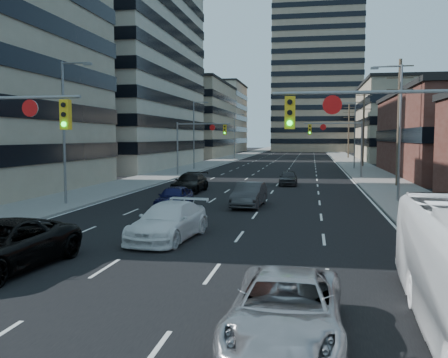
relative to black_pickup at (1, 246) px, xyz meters
name	(u,v)px	position (x,y,z in m)	size (l,w,h in m)	color
ground	(69,349)	(5.00, -5.16, -0.82)	(400.00, 400.00, 0.00)	black
road_surface	(294,153)	(5.00, 124.84, -0.81)	(18.00, 300.00, 0.02)	black
sidewalk_left	(253,152)	(-6.50, 124.84, -0.74)	(5.00, 300.00, 0.15)	slate
sidewalk_right	(337,153)	(16.50, 124.84, -0.74)	(5.00, 300.00, 0.15)	slate
office_left_mid	(91,71)	(-22.00, 54.84, 13.18)	(26.00, 34.00, 28.00)	#ADA089
office_left_far	(182,121)	(-19.00, 94.84, 7.18)	(20.00, 30.00, 16.00)	gray
office_right_far	(423,123)	(30.00, 82.84, 6.18)	(22.00, 28.00, 14.00)	gray
apartment_tower	(317,57)	(11.00, 144.84, 28.18)	(26.00, 26.00, 58.00)	gray
bg_block_left	(203,119)	(-23.00, 134.84, 9.18)	(24.00, 24.00, 20.00)	#ADA089
bg_block_right	(416,131)	(37.00, 124.84, 5.18)	(22.00, 22.00, 12.00)	gray
signal_near_right	(392,137)	(12.45, 2.84, 3.51)	(6.59, 0.33, 6.00)	slate
signal_far_left	(198,137)	(-2.69, 39.84, 3.48)	(6.09, 0.33, 6.00)	slate
signal_far_right	(339,137)	(12.68, 39.84, 3.48)	(6.09, 0.33, 6.00)	slate
utility_pole_block	(399,120)	(17.20, 30.84, 4.96)	(2.20, 0.28, 11.00)	#4C3D2D
utility_pole_midblock	(364,127)	(17.20, 60.84, 4.96)	(2.20, 0.28, 11.00)	#4C3D2D
utility_pole_distant	(349,130)	(17.20, 90.84, 4.96)	(2.20, 0.28, 11.00)	#4C3D2D
streetlight_left_near	(66,126)	(-5.34, 14.84, 4.24)	(2.03, 0.22, 9.00)	slate
streetlight_left_mid	(195,132)	(-5.34, 49.84, 4.24)	(2.03, 0.22, 9.00)	slate
streetlight_left_far	(235,134)	(-5.34, 84.84, 4.24)	(2.03, 0.22, 9.00)	slate
streetlight_right_near	(397,126)	(15.34, 19.84, 4.24)	(2.03, 0.22, 9.00)	slate
streetlight_right_far	(354,132)	(15.34, 54.84, 4.24)	(2.03, 0.22, 9.00)	slate
black_pickup	(1,246)	(0.00, 0.00, 0.00)	(2.71, 5.88, 1.63)	black
white_van	(169,221)	(3.92, 5.76, -0.04)	(2.18, 5.35, 1.55)	white
silver_suv	(286,309)	(9.36, -4.04, -0.11)	(2.36, 5.11, 1.42)	#A4A4A8
sedan_blue	(174,197)	(1.69, 14.59, -0.11)	(1.66, 4.13, 1.41)	#0E0F39
sedan_grey_center	(249,195)	(6.05, 16.23, -0.06)	(1.60, 4.58, 1.51)	#313234
sedan_black_far	(190,183)	(0.43, 23.68, -0.07)	(2.10, 5.18, 1.50)	black
sedan_grey_right	(288,178)	(7.79, 30.72, -0.15)	(1.58, 3.92, 1.33)	#2F2F31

